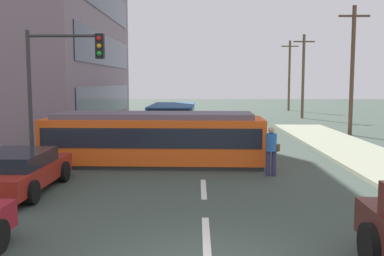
{
  "coord_description": "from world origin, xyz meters",
  "views": [
    {
      "loc": [
        -0.18,
        -6.91,
        3.22
      ],
      "look_at": [
        -0.38,
        8.82,
        1.52
      ],
      "focal_mm": 41.41,
      "sensor_mm": 36.0,
      "label": 1
    }
  ],
  "objects_px": {
    "pedestrian_crossing": "(271,148)",
    "parked_sedan_mid": "(17,171)",
    "utility_pole_distant": "(289,74)",
    "traffic_light_mast": "(59,74)",
    "parked_sedan_far": "(99,135)",
    "utility_pole_far": "(303,75)",
    "utility_pole_mid": "(352,68)",
    "city_bus": "(172,117)",
    "streetcar_tram": "(154,138)"
  },
  "relations": [
    {
      "from": "utility_pole_mid",
      "to": "utility_pole_distant",
      "type": "bearing_deg",
      "value": 88.0
    },
    {
      "from": "pedestrian_crossing",
      "to": "parked_sedan_mid",
      "type": "distance_m",
      "value": 8.05
    },
    {
      "from": "parked_sedan_far",
      "to": "utility_pole_far",
      "type": "height_order",
      "value": "utility_pole_far"
    },
    {
      "from": "streetcar_tram",
      "to": "city_bus",
      "type": "xyz_separation_m",
      "value": [
        0.15,
        9.55,
        -0.0
      ]
    },
    {
      "from": "pedestrian_crossing",
      "to": "parked_sedan_mid",
      "type": "xyz_separation_m",
      "value": [
        -7.72,
        -2.27,
        -0.32
      ]
    },
    {
      "from": "parked_sedan_mid",
      "to": "streetcar_tram",
      "type": "bearing_deg",
      "value": 50.17
    },
    {
      "from": "streetcar_tram",
      "to": "pedestrian_crossing",
      "type": "height_order",
      "value": "streetcar_tram"
    },
    {
      "from": "parked_sedan_mid",
      "to": "parked_sedan_far",
      "type": "xyz_separation_m",
      "value": [
        0.58,
        8.25,
        -0.0
      ]
    },
    {
      "from": "pedestrian_crossing",
      "to": "utility_pole_distant",
      "type": "distance_m",
      "value": 33.69
    },
    {
      "from": "utility_pole_distant",
      "to": "traffic_light_mast",
      "type": "bearing_deg",
      "value": -114.17
    },
    {
      "from": "utility_pole_mid",
      "to": "utility_pole_far",
      "type": "xyz_separation_m",
      "value": [
        -0.06,
        11.78,
        -0.22
      ]
    },
    {
      "from": "parked_sedan_far",
      "to": "utility_pole_mid",
      "type": "xyz_separation_m",
      "value": [
        13.68,
        5.38,
        3.31
      ]
    },
    {
      "from": "utility_pole_far",
      "to": "city_bus",
      "type": "bearing_deg",
      "value": -132.12
    },
    {
      "from": "utility_pole_mid",
      "to": "streetcar_tram",
      "type": "bearing_deg",
      "value": -138.82
    },
    {
      "from": "parked_sedan_mid",
      "to": "utility_pole_distant",
      "type": "bearing_deg",
      "value": 66.82
    },
    {
      "from": "parked_sedan_mid",
      "to": "utility_pole_mid",
      "type": "relative_size",
      "value": 0.58
    },
    {
      "from": "parked_sedan_mid",
      "to": "utility_pole_distant",
      "type": "distance_m",
      "value": 38.25
    },
    {
      "from": "parked_sedan_mid",
      "to": "utility_pole_far",
      "type": "height_order",
      "value": "utility_pole_far"
    },
    {
      "from": "parked_sedan_far",
      "to": "traffic_light_mast",
      "type": "relative_size",
      "value": 0.88
    },
    {
      "from": "city_bus",
      "to": "utility_pole_distant",
      "type": "bearing_deg",
      "value": 62.0
    },
    {
      "from": "utility_pole_far",
      "to": "utility_pole_distant",
      "type": "bearing_deg",
      "value": 85.21
    },
    {
      "from": "streetcar_tram",
      "to": "utility_pole_far",
      "type": "distance_m",
      "value": 23.79
    },
    {
      "from": "pedestrian_crossing",
      "to": "parked_sedan_mid",
      "type": "height_order",
      "value": "pedestrian_crossing"
    },
    {
      "from": "utility_pole_distant",
      "to": "parked_sedan_mid",
      "type": "bearing_deg",
      "value": -113.18
    },
    {
      "from": "city_bus",
      "to": "pedestrian_crossing",
      "type": "distance_m",
      "value": 12.23
    },
    {
      "from": "parked_sedan_far",
      "to": "utility_pole_distant",
      "type": "bearing_deg",
      "value": 61.7
    },
    {
      "from": "city_bus",
      "to": "utility_pole_mid",
      "type": "relative_size",
      "value": 0.79
    },
    {
      "from": "utility_pole_far",
      "to": "utility_pole_distant",
      "type": "xyz_separation_m",
      "value": [
        0.81,
        9.63,
        0.17
      ]
    },
    {
      "from": "city_bus",
      "to": "traffic_light_mast",
      "type": "relative_size",
      "value": 1.21
    },
    {
      "from": "city_bus",
      "to": "pedestrian_crossing",
      "type": "height_order",
      "value": "city_bus"
    },
    {
      "from": "parked_sedan_mid",
      "to": "traffic_light_mast",
      "type": "relative_size",
      "value": 0.89
    },
    {
      "from": "streetcar_tram",
      "to": "utility_pole_distant",
      "type": "xyz_separation_m",
      "value": [
        11.42,
        30.75,
        2.85
      ]
    },
    {
      "from": "streetcar_tram",
      "to": "utility_pole_distant",
      "type": "relative_size",
      "value": 1.12
    },
    {
      "from": "pedestrian_crossing",
      "to": "parked_sedan_mid",
      "type": "bearing_deg",
      "value": -163.59
    },
    {
      "from": "parked_sedan_mid",
      "to": "utility_pole_far",
      "type": "distance_m",
      "value": 29.26
    },
    {
      "from": "pedestrian_crossing",
      "to": "utility_pole_mid",
      "type": "bearing_deg",
      "value": 60.08
    },
    {
      "from": "streetcar_tram",
      "to": "utility_pole_mid",
      "type": "height_order",
      "value": "utility_pole_mid"
    },
    {
      "from": "utility_pole_distant",
      "to": "pedestrian_crossing",
      "type": "bearing_deg",
      "value": -102.53
    },
    {
      "from": "parked_sedan_far",
      "to": "streetcar_tram",
      "type": "bearing_deg",
      "value": -52.87
    },
    {
      "from": "pedestrian_crossing",
      "to": "utility_pole_mid",
      "type": "height_order",
      "value": "utility_pole_mid"
    },
    {
      "from": "parked_sedan_mid",
      "to": "parked_sedan_far",
      "type": "relative_size",
      "value": 1.01
    },
    {
      "from": "city_bus",
      "to": "parked_sedan_far",
      "type": "xyz_separation_m",
      "value": [
        -3.15,
        -5.58,
        -0.41
      ]
    },
    {
      "from": "utility_pole_mid",
      "to": "parked_sedan_far",
      "type": "bearing_deg",
      "value": -158.53
    },
    {
      "from": "city_bus",
      "to": "pedestrian_crossing",
      "type": "bearing_deg",
      "value": -70.95
    },
    {
      "from": "streetcar_tram",
      "to": "utility_pole_mid",
      "type": "bearing_deg",
      "value": 41.18
    },
    {
      "from": "streetcar_tram",
      "to": "utility_pole_mid",
      "type": "xyz_separation_m",
      "value": [
        10.68,
        9.34,
        2.9
      ]
    },
    {
      "from": "utility_pole_mid",
      "to": "utility_pole_far",
      "type": "height_order",
      "value": "utility_pole_mid"
    },
    {
      "from": "streetcar_tram",
      "to": "utility_pole_distant",
      "type": "bearing_deg",
      "value": 69.62
    },
    {
      "from": "utility_pole_mid",
      "to": "city_bus",
      "type": "bearing_deg",
      "value": 178.88
    },
    {
      "from": "parked_sedan_far",
      "to": "utility_pole_mid",
      "type": "distance_m",
      "value": 15.06
    }
  ]
}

